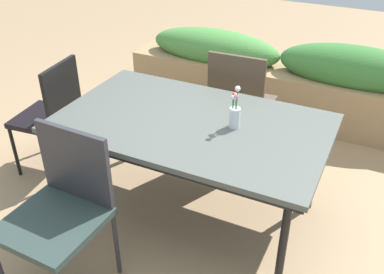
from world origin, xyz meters
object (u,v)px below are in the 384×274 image
object	(u,v)px
chair_end_left	(52,111)
planter_box	(279,79)
chair_near_left	(62,205)
flower_vase	(235,114)
dining_table	(192,128)
chair_far_side	(240,100)

from	to	relation	value
chair_end_left	planter_box	size ratio (longest dim) A/B	0.31
chair_end_left	chair_near_left	world-z (taller)	chair_near_left
chair_near_left	planter_box	size ratio (longest dim) A/B	0.32
flower_vase	planter_box	xyz separation A→B (m)	(-0.14, 1.63, -0.45)
dining_table	chair_far_side	size ratio (longest dim) A/B	1.82
flower_vase	planter_box	size ratio (longest dim) A/B	0.10
chair_near_left	flower_vase	bearing A→B (deg)	-124.67
chair_far_side	flower_vase	distance (m)	0.88
chair_far_side	planter_box	size ratio (longest dim) A/B	0.32
dining_table	chair_end_left	bearing A→B (deg)	179.61
chair_end_left	flower_vase	distance (m)	1.48
chair_far_side	flower_vase	xyz separation A→B (m)	(0.24, -0.79, 0.31)
chair_end_left	chair_near_left	distance (m)	1.16
flower_vase	chair_near_left	bearing A→B (deg)	-126.46
chair_far_side	planter_box	distance (m)	0.86
planter_box	chair_near_left	bearing A→B (deg)	-101.33
chair_end_left	flower_vase	bearing A→B (deg)	-94.57
chair_end_left	planter_box	distance (m)	2.12
planter_box	dining_table	bearing A→B (deg)	-94.16
dining_table	chair_far_side	distance (m)	0.85
dining_table	chair_near_left	world-z (taller)	chair_near_left
chair_far_side	chair_end_left	bearing A→B (deg)	-148.18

